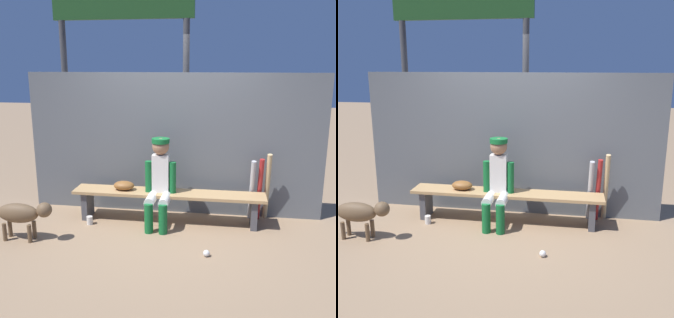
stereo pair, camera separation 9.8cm
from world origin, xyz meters
The scene contains 13 objects.
ground_plane centered at (0.00, 0.00, 0.00)m, with size 30.00×30.00×0.00m, color #937556.
chainlink_fence centered at (0.00, 0.39, 0.98)m, with size 4.10×0.03×1.96m, color #595E63.
dugout_bench centered at (0.00, 0.00, 0.33)m, with size 2.55×0.36×0.42m.
player_seated centered at (-0.10, -0.11, 0.62)m, with size 0.41×0.55×1.15m.
baseball_glove centered at (-0.60, 0.00, 0.48)m, with size 0.28×0.20×0.12m, color brown.
bat_aluminum_silver centered at (1.10, 0.23, 0.43)m, with size 0.06×0.06×0.86m, color #B7B7BC.
bat_aluminum_red centered at (1.20, 0.24, 0.44)m, with size 0.06×0.06×0.87m, color #B22323.
bat_wood_natural centered at (1.31, 0.27, 0.47)m, with size 0.06×0.06×0.95m, color tan.
baseball centered at (0.57, -0.90, 0.04)m, with size 0.07×0.07×0.07m, color white.
cup_on_ground centered at (-1.02, -0.24, 0.06)m, with size 0.08×0.08×0.11m, color silver.
cup_on_bench centered at (-0.26, -0.02, 0.48)m, with size 0.08×0.08×0.11m, color #1E47AD.
scoreboard centered at (-0.82, 1.18, 2.81)m, with size 2.46×0.27×3.94m.
dog centered at (-1.64, -0.81, 0.34)m, with size 0.84×0.20×0.49m.
Camera 2 is at (0.85, -4.82, 2.08)m, focal length 41.56 mm.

